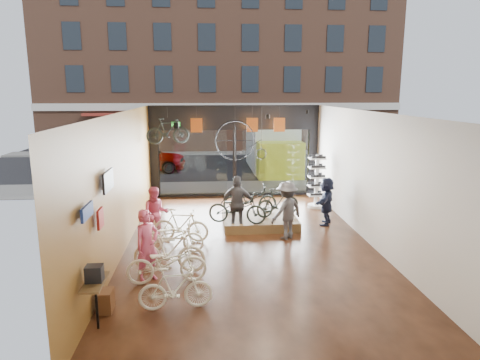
{
  "coord_description": "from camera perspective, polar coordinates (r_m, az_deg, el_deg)",
  "views": [
    {
      "loc": [
        -1.22,
        -11.71,
        4.34
      ],
      "look_at": [
        -0.15,
        1.4,
        1.62
      ],
      "focal_mm": 32.0,
      "sensor_mm": 36.0,
      "label": 1
    }
  ],
  "objects": [
    {
      "name": "display_platform",
      "position": [
        14.19,
        2.64,
        -5.51
      ],
      "size": [
        2.4,
        1.8,
        0.3
      ],
      "primitive_type": "cube",
      "color": "#472E19",
      "rests_on": "ground_plane"
    },
    {
      "name": "street_car",
      "position": [
        24.23,
        -13.04,
        3.04
      ],
      "size": [
        4.83,
        1.94,
        1.65
      ],
      "primitive_type": "imported",
      "rotation": [
        0.0,
        0.0,
        1.57
      ],
      "color": "gray",
      "rests_on": "street_road"
    },
    {
      "name": "wall_left",
      "position": [
        12.18,
        -15.45,
        -0.3
      ],
      "size": [
        0.04,
        12.0,
        3.8
      ],
      "primitive_type": "cube",
      "color": "olive",
      "rests_on": "ground"
    },
    {
      "name": "jersey_right",
      "position": [
        17.22,
        5.27,
        7.34
      ],
      "size": [
        0.45,
        0.03,
        0.55
      ],
      "primitive_type": "cube",
      "color": "#CC5919",
      "rests_on": "ceiling"
    },
    {
      "name": "display_bike_mid",
      "position": [
        14.13,
        5.09,
        -2.95
      ],
      "size": [
        1.65,
        1.0,
        0.96
      ],
      "primitive_type": "imported",
      "rotation": [
        0.0,
        0.0,
        1.95
      ],
      "color": "black",
      "rests_on": "display_platform"
    },
    {
      "name": "customer_3",
      "position": [
        12.83,
        6.25,
        -4.05
      ],
      "size": [
        1.3,
        1.17,
        1.75
      ],
      "primitive_type": "imported",
      "rotation": [
        0.0,
        0.0,
        3.73
      ],
      "color": "#3F3F44",
      "rests_on": "ground_plane"
    },
    {
      "name": "floor_bike_2",
      "position": [
        10.14,
        -9.74,
        -10.86
      ],
      "size": [
        1.88,
        0.78,
        0.96
      ],
      "primitive_type": "imported",
      "rotation": [
        0.0,
        0.0,
        1.65
      ],
      "color": "#EEE9CB",
      "rests_on": "ground_plane"
    },
    {
      "name": "sidewalk_near",
      "position": [
        19.43,
        -0.95,
        -1.04
      ],
      "size": [
        30.0,
        2.4,
        0.12
      ],
      "primitive_type": "cube",
      "color": "slate",
      "rests_on": "ground"
    },
    {
      "name": "sunglasses_rack",
      "position": [
        16.42,
        10.14,
        -0.17
      ],
      "size": [
        0.7,
        0.62,
        2.04
      ],
      "primitive_type": null,
      "rotation": [
        0.0,
        0.0,
        -0.23
      ],
      "color": "white",
      "rests_on": "ground_plane"
    },
    {
      "name": "wall_merch",
      "position": [
        9.02,
        -18.45,
        -8.64
      ],
      "size": [
        0.4,
        2.4,
        2.6
      ],
      "primitive_type": null,
      "color": "navy",
      "rests_on": "wall_left"
    },
    {
      "name": "hung_bike",
      "position": [
        16.03,
        -9.6,
        6.46
      ],
      "size": [
        1.64,
        0.75,
        0.95
      ],
      "primitive_type": "imported",
      "rotation": [
        0.0,
        0.0,
        1.77
      ],
      "color": "black",
      "rests_on": "ceiling"
    },
    {
      "name": "ceiling",
      "position": [
        11.79,
        1.29,
        9.15
      ],
      "size": [
        7.0,
        12.0,
        0.04
      ],
      "primitive_type": "cube",
      "color": "black",
      "rests_on": "ground"
    },
    {
      "name": "street_road",
      "position": [
        27.09,
        -2.03,
        2.44
      ],
      "size": [
        30.0,
        18.0,
        0.02
      ],
      "primitive_type": "cube",
      "color": "black",
      "rests_on": "ground"
    },
    {
      "name": "floor_bike_5",
      "position": [
        12.75,
        -7.88,
        -5.99
      ],
      "size": [
        1.71,
        0.79,
        0.99
      ],
      "primitive_type": "imported",
      "rotation": [
        0.0,
        0.0,
        1.37
      ],
      "color": "#EEE9CB",
      "rests_on": "ground_plane"
    },
    {
      "name": "ground_plane",
      "position": [
        12.56,
        1.21,
        -8.64
      ],
      "size": [
        7.0,
        12.0,
        0.04
      ],
      "primitive_type": "cube",
      "color": "black",
      "rests_on": "ground"
    },
    {
      "name": "floor_bike_4",
      "position": [
        11.95,
        -8.95,
        -7.47
      ],
      "size": [
        1.76,
        0.76,
        0.9
      ],
      "primitive_type": "imported",
      "rotation": [
        0.0,
        0.0,
        1.47
      ],
      "color": "#EEE9CB",
      "rests_on": "ground_plane"
    },
    {
      "name": "display_bike_right",
      "position": [
        14.48,
        1.34,
        -2.57
      ],
      "size": [
        1.81,
        0.64,
        0.95
      ],
      "primitive_type": "imported",
      "rotation": [
        0.0,
        0.0,
        1.57
      ],
      "color": "black",
      "rests_on": "display_platform"
    },
    {
      "name": "exit_sign",
      "position": [
        17.68,
        -8.56,
        7.37
      ],
      "size": [
        0.35,
        0.06,
        0.18
      ],
      "primitive_type": "cube",
      "color": "#198C26",
      "rests_on": "storefront"
    },
    {
      "name": "display_bike_left",
      "position": [
        13.33,
        -0.38,
        -3.82
      ],
      "size": [
        1.92,
        1.08,
        0.95
      ],
      "primitive_type": "imported",
      "rotation": [
        0.0,
        0.0,
        1.31
      ],
      "color": "black",
      "rests_on": "display_platform"
    },
    {
      "name": "penny_farthing",
      "position": [
        16.1,
        0.45,
        5.12
      ],
      "size": [
        1.88,
        0.06,
        1.5
      ],
      "primitive_type": null,
      "color": "black",
      "rests_on": "ceiling"
    },
    {
      "name": "sidewalk_far",
      "position": [
        31.03,
        -2.38,
        3.75
      ],
      "size": [
        30.0,
        2.0,
        0.12
      ],
      "primitive_type": "cube",
      "color": "slate",
      "rests_on": "ground"
    },
    {
      "name": "jersey_left",
      "position": [
        16.96,
        -5.81,
        7.27
      ],
      "size": [
        0.45,
        0.03,
        0.55
      ],
      "primitive_type": "cube",
      "color": "#CC5919",
      "rests_on": "ceiling"
    },
    {
      "name": "floor_bike_1",
      "position": [
        8.99,
        -8.6,
        -14.09
      ],
      "size": [
        1.53,
        0.55,
        0.9
      ],
      "primitive_type": "imported",
      "rotation": [
        0.0,
        0.0,
        1.66
      ],
      "color": "#EEE9CB",
      "rests_on": "ground_plane"
    },
    {
      "name": "customer_0",
      "position": [
        10.21,
        -12.26,
        -8.54
      ],
      "size": [
        0.73,
        0.73,
        1.71
      ],
      "primitive_type": "imported",
      "rotation": [
        0.0,
        0.0,
        0.78
      ],
      "color": "#CC4C72",
      "rests_on": "ground_plane"
    },
    {
      "name": "customer_1",
      "position": [
        12.92,
        -11.15,
        -4.41
      ],
      "size": [
        0.85,
        0.69,
        1.61
      ],
      "primitive_type": "imported",
      "rotation": [
        0.0,
        0.0,
        0.11
      ],
      "color": "#CC4C72",
      "rests_on": "ground_plane"
    },
    {
      "name": "storefront",
      "position": [
        17.92,
        -0.72,
        3.86
      ],
      "size": [
        7.0,
        0.26,
        3.8
      ],
      "primitive_type": null,
      "color": "black",
      "rests_on": "ground"
    },
    {
      "name": "customer_5",
      "position": [
        14.44,
        11.44,
        -2.75
      ],
      "size": [
        1.05,
        1.54,
        1.6
      ],
      "primitive_type": "imported",
      "rotation": [
        0.0,
        0.0,
        4.28
      ],
      "color": "#161C33",
      "rests_on": "ground_plane"
    },
    {
      "name": "floor_bike_3",
      "position": [
        10.69,
        -9.41,
        -9.32
      ],
      "size": [
        1.84,
        0.78,
        1.07
      ],
      "primitive_type": "imported",
      "rotation": [
        0.0,
        0.0,
        1.41
      ],
      "color": "#EEE9CB",
      "rests_on": "ground_plane"
    },
    {
      "name": "customer_2",
      "position": [
        13.34,
        -0.31,
        -3.25
      ],
      "size": [
        1.12,
        0.63,
        1.8
      ],
      "primitive_type": "imported",
      "rotation": [
        0.0,
        0.0,
        2.95
      ],
      "color": "#3F3F44",
      "rests_on": "ground_plane"
    },
    {
      "name": "box_truck",
      "position": [
        23.2,
        4.53,
        4.33
      ],
      "size": [
        2.34,
        7.03,
        2.77
      ],
      "primitive_type": null,
      "color": "silver",
      "rests_on": "street_road"
    },
    {
      "name": "wall_right",
      "position": [
        12.87,
        17.04,
        0.23
      ],
      "size": [
        0.04,
        12.0,
        3.8
      ],
      "primitive_type": "cube",
      "color": "beige",
      "rests_on": "ground"
    },
    {
      "name": "jersey_mid",
      "position": [
        17.06,
        1.64,
        7.35
      ],
      "size": [
        0.45,
        0.03,
        0.55
      ],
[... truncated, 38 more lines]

